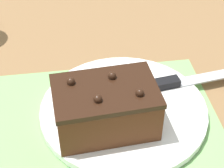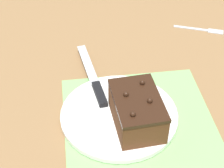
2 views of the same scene
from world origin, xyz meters
name	(u,v)px [view 1 (image 1 of 2)]	position (x,y,z in m)	size (l,w,h in m)	color
ground_plane	(75,140)	(0.00, 0.00, 0.00)	(3.00, 3.00, 0.00)	olive
placemat_woven	(75,139)	(0.00, 0.00, 0.00)	(0.46, 0.34, 0.00)	#7AB266
cake_plate	(123,110)	(0.08, 0.04, 0.01)	(0.27, 0.27, 0.01)	white
chocolate_cake	(104,107)	(0.05, 0.01, 0.05)	(0.16, 0.11, 0.08)	#512D19
serving_knife	(179,81)	(0.19, 0.09, 0.02)	(0.25, 0.06, 0.01)	black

